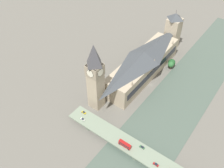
{
  "coord_description": "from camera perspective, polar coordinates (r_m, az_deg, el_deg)",
  "views": [
    {
      "loc": [
        -78.65,
        173.61,
        176.49
      ],
      "look_at": [
        20.57,
        40.16,
        19.99
      ],
      "focal_mm": 40.0,
      "sensor_mm": 36.0,
      "label": 1
    }
  ],
  "objects": [
    {
      "name": "car_northbound_lead",
      "position": [
        197.22,
        10.0,
        -17.65
      ],
      "size": [
        4.45,
        1.85,
        1.43
      ],
      "color": "maroon",
      "rests_on": "road_bridge"
    },
    {
      "name": "clock_tower",
      "position": [
        212.63,
        -3.86,
        1.73
      ],
      "size": [
        12.76,
        12.76,
        68.27
      ],
      "color": "tan",
      "rests_on": "ground_plane"
    },
    {
      "name": "tree_embankment_near",
      "position": [
        279.52,
        13.3,
        4.39
      ],
      "size": [
        6.65,
        6.65,
        9.53
      ],
      "color": "brown",
      "rests_on": "ground_plane"
    },
    {
      "name": "car_northbound_tail",
      "position": [
        203.53,
        6.91,
        -14.14
      ],
      "size": [
        4.32,
        1.76,
        1.22
      ],
      "color": "#2D5638",
      "rests_on": "road_bridge"
    },
    {
      "name": "victoria_tower",
      "position": [
        305.33,
        13.73,
        11.67
      ],
      "size": [
        15.09,
        15.09,
        48.82
      ],
      "color": "tan",
      "rests_on": "ground_plane"
    },
    {
      "name": "tree_embankment_mid",
      "position": [
        281.95,
        13.49,
        4.78
      ],
      "size": [
        7.92,
        7.92,
        10.33
      ],
      "color": "brown",
      "rests_on": "ground_plane"
    },
    {
      "name": "parliament_hall",
      "position": [
        260.81,
        7.19,
        4.58
      ],
      "size": [
        26.11,
        105.84,
        30.01
      ],
      "color": "tan",
      "rests_on": "ground_plane"
    },
    {
      "name": "car_southbound_mid",
      "position": [
        224.55,
        -6.46,
        -6.48
      ],
      "size": [
        4.43,
        1.82,
        1.39
      ],
      "color": "gold",
      "rests_on": "road_bridge"
    },
    {
      "name": "road_bridge",
      "position": [
        203.27,
        6.09,
        -15.01
      ],
      "size": [
        136.35,
        15.16,
        5.39
      ],
      "color": "#5D6A59",
      "rests_on": "ground_plane"
    },
    {
      "name": "ground_plane",
      "position": [
        259.76,
        8.96,
        -0.19
      ],
      "size": [
        600.0,
        600.0,
        0.0
      ],
      "primitive_type": "plane",
      "color": "#605E56"
    },
    {
      "name": "double_decker_bus_mid",
      "position": [
        201.41,
        2.94,
        -13.62
      ],
      "size": [
        10.71,
        2.63,
        4.65
      ],
      "color": "red",
      "rests_on": "road_bridge"
    },
    {
      "name": "car_northbound_mid",
      "position": [
        219.86,
        -6.71,
        -8.0
      ],
      "size": [
        4.16,
        1.81,
        1.26
      ],
      "color": "silver",
      "rests_on": "road_bridge"
    },
    {
      "name": "river_water",
      "position": [
        251.8,
        15.27,
        -3.16
      ],
      "size": [
        52.17,
        360.0,
        0.3
      ],
      "primitive_type": "cube",
      "color": "#47564C",
      "rests_on": "ground_plane"
    }
  ]
}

